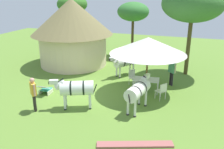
% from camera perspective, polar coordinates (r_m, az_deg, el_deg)
% --- Properties ---
extents(ground_plane, '(36.00, 36.00, 0.00)m').
position_cam_1_polar(ground_plane, '(13.58, -4.29, -3.97)').
color(ground_plane, '#5A7F2F').
extents(thatched_hut, '(5.88, 5.88, 4.79)m').
position_cam_1_polar(thatched_hut, '(18.02, -9.32, 10.42)').
color(thatched_hut, beige).
rests_on(thatched_hut, ground_plane).
extents(shade_umbrella, '(4.03, 4.03, 3.04)m').
position_cam_1_polar(shade_umbrella, '(12.85, 8.49, 6.74)').
color(shade_umbrella, brown).
rests_on(shade_umbrella, ground_plane).
extents(patio_dining_table, '(1.47, 0.95, 0.74)m').
position_cam_1_polar(patio_dining_table, '(13.41, 8.07, -1.41)').
color(patio_dining_table, silver).
rests_on(patio_dining_table, ground_plane).
extents(patio_chair_east_end, '(0.60, 0.61, 0.90)m').
position_cam_1_polar(patio_chair_east_end, '(12.62, 11.63, -3.65)').
color(patio_chair_east_end, silver).
rests_on(patio_chair_east_end, ground_plane).
extents(patio_chair_west_end, '(0.60, 0.61, 0.90)m').
position_cam_1_polar(patio_chair_west_end, '(14.35, 4.91, -0.41)').
color(patio_chair_west_end, silver).
rests_on(patio_chair_west_end, ground_plane).
extents(guest_beside_umbrella, '(0.46, 0.43, 1.59)m').
position_cam_1_polar(guest_beside_umbrella, '(14.48, 13.92, 1.07)').
color(guest_beside_umbrella, black).
rests_on(guest_beside_umbrella, ground_plane).
extents(standing_watcher, '(0.47, 0.45, 1.64)m').
position_cam_1_polar(standing_watcher, '(11.65, -18.01, -3.77)').
color(standing_watcher, black).
rests_on(standing_watcher, ground_plane).
extents(striped_lounge_chair, '(0.61, 0.86, 0.61)m').
position_cam_1_polar(striped_lounge_chair, '(13.63, -15.44, -3.41)').
color(striped_lounge_chair, teal).
rests_on(striped_lounge_chair, ground_plane).
extents(zebra_nearest_camera, '(0.93, 2.28, 1.54)m').
position_cam_1_polar(zebra_nearest_camera, '(11.22, 6.16, -3.71)').
color(zebra_nearest_camera, silver).
rests_on(zebra_nearest_camera, ground_plane).
extents(zebra_by_umbrella, '(2.08, 1.22, 1.54)m').
position_cam_1_polar(zebra_by_umbrella, '(11.49, -8.49, -3.25)').
color(zebra_by_umbrella, silver).
rests_on(zebra_by_umbrella, ground_plane).
extents(zebra_toward_hut, '(1.46, 1.83, 1.50)m').
position_cam_1_polar(zebra_toward_hut, '(15.65, 2.95, 3.04)').
color(zebra_toward_hut, silver).
rests_on(zebra_toward_hut, ground_plane).
extents(acacia_tree_right_background, '(3.79, 3.79, 5.67)m').
position_cam_1_polar(acacia_tree_right_background, '(16.13, 18.48, 15.46)').
color(acacia_tree_right_background, '#4C4220').
rests_on(acacia_tree_right_background, ground_plane).
extents(acacia_tree_left_background, '(2.56, 2.56, 4.42)m').
position_cam_1_polar(acacia_tree_left_background, '(20.18, 4.99, 14.44)').
color(acacia_tree_left_background, '#43341A').
rests_on(acacia_tree_left_background, ground_plane).
extents(acacia_tree_behind_hut, '(2.71, 2.71, 4.88)m').
position_cam_1_polar(acacia_tree_behind_hut, '(22.83, -9.34, 15.91)').
color(acacia_tree_behind_hut, brown).
rests_on(acacia_tree_behind_hut, ground_plane).
extents(brick_patio_kerb, '(2.76, 1.29, 0.08)m').
position_cam_1_polar(brick_patio_kerb, '(9.25, 5.42, -16.08)').
color(brick_patio_kerb, '#9C5450').
rests_on(brick_patio_kerb, ground_plane).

